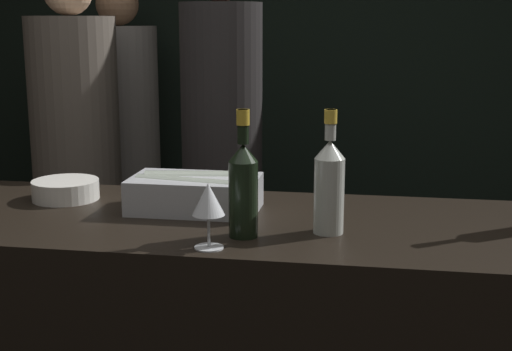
% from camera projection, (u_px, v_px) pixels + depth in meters
% --- Properties ---
extents(wall_back_chalkboard, '(6.40, 0.06, 2.80)m').
position_uv_depth(wall_back_chalkboard, '(315.00, 55.00, 3.76)').
color(wall_back_chalkboard, black).
rests_on(wall_back_chalkboard, ground_plane).
extents(ice_bin_with_bottles, '(0.37, 0.22, 0.11)m').
position_uv_depth(ice_bin_with_bottles, '(193.00, 192.00, 2.10)').
color(ice_bin_with_bottles, '#B7BABF').
rests_on(ice_bin_with_bottles, bar_counter).
extents(bowl_white, '(0.21, 0.21, 0.06)m').
position_uv_depth(bowl_white, '(66.00, 189.00, 2.23)').
color(bowl_white, silver).
rests_on(bowl_white, bar_counter).
extents(wine_glass, '(0.08, 0.08, 0.17)m').
position_uv_depth(wine_glass, '(208.00, 201.00, 1.73)').
color(wine_glass, silver).
rests_on(wine_glass, bar_counter).
extents(rose_wine_bottle, '(0.08, 0.08, 0.33)m').
position_uv_depth(rose_wine_bottle, '(329.00, 183.00, 1.86)').
color(rose_wine_bottle, '#B2B7AD').
rests_on(rose_wine_bottle, bar_counter).
extents(champagne_bottle, '(0.08, 0.08, 0.33)m').
position_uv_depth(champagne_bottle, '(243.00, 186.00, 1.83)').
color(champagne_bottle, black).
rests_on(champagne_bottle, bar_counter).
extents(person_in_hoodie, '(0.39, 0.39, 1.81)m').
position_uv_depth(person_in_hoodie, '(77.00, 152.00, 3.16)').
color(person_in_hoodie, black).
rests_on(person_in_hoodie, ground_plane).
extents(person_blond_tee, '(0.38, 0.38, 1.76)m').
position_uv_depth(person_blond_tee, '(123.00, 140.00, 3.63)').
color(person_blond_tee, black).
rests_on(person_blond_tee, ground_plane).
extents(person_grey_polo, '(0.32, 0.32, 1.86)m').
position_uv_depth(person_grey_polo, '(222.00, 154.00, 2.86)').
color(person_grey_polo, black).
rests_on(person_grey_polo, ground_plane).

